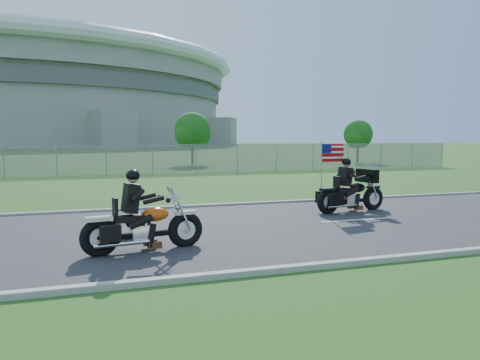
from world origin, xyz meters
name	(u,v)px	position (x,y,z in m)	size (l,w,h in m)	color
ground	(223,230)	(0.00, 0.00, 0.00)	(420.00, 420.00, 0.00)	#215119
road	(223,229)	(0.00, 0.00, 0.02)	(120.00, 8.00, 0.04)	#28282B
curb_north	(189,207)	(0.00, 4.05, 0.05)	(120.00, 0.18, 0.12)	#9E9B93
curb_south	(287,269)	(0.00, -4.05, 0.05)	(120.00, 0.18, 0.12)	#9E9B93
fence	(57,160)	(-5.00, 20.00, 1.00)	(60.00, 0.03, 2.00)	gray
stadium	(32,101)	(-20.00, 170.00, 15.58)	(140.40, 140.40, 29.20)	#A3A099
tree_fence_near	(193,132)	(6.04, 30.04, 2.97)	(3.52, 3.28, 4.75)	#382316
tree_fence_far	(358,136)	(22.04, 28.03, 2.64)	(3.08, 2.87, 4.20)	#382316
motorcycle_lead	(142,227)	(-2.29, -1.80, 0.56)	(2.62, 0.90, 1.77)	black
motorcycle_follow	(351,194)	(4.72, 1.44, 0.60)	(2.64, 0.98, 2.20)	black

